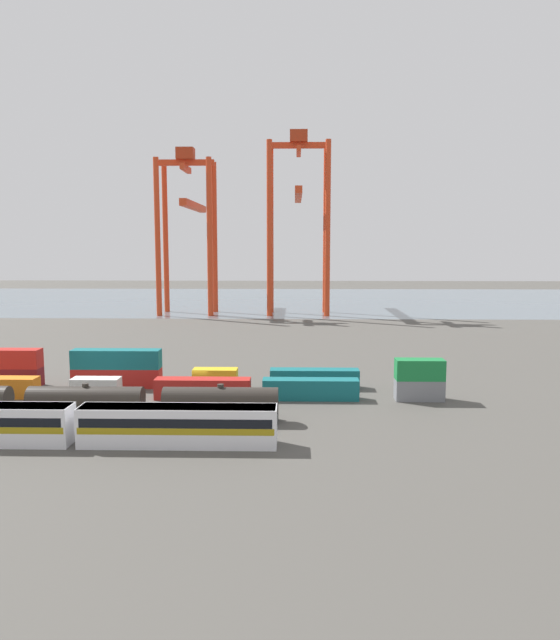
% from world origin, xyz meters
% --- Properties ---
extents(ground_plane, '(420.00, 420.00, 0.00)m').
position_xyz_m(ground_plane, '(0.00, 40.00, 0.00)').
color(ground_plane, '#4C4944').
extents(harbour_water, '(400.00, 110.00, 0.01)m').
position_xyz_m(harbour_water, '(0.00, 133.05, 0.00)').
color(harbour_water, slate).
rests_on(harbour_water, ground_plane).
extents(passenger_train, '(39.24, 3.14, 3.90)m').
position_xyz_m(passenger_train, '(-8.32, -23.95, 2.14)').
color(passenger_train, silver).
rests_on(passenger_train, ground_plane).
extents(freight_tank_row, '(42.53, 2.80, 4.26)m').
position_xyz_m(freight_tank_row, '(-10.06, -15.99, 2.00)').
color(freight_tank_row, '#232326').
rests_on(freight_tank_row, ground_plane).
extents(shipping_container_1, '(6.04, 2.44, 2.60)m').
position_xyz_m(shipping_container_1, '(-12.29, -5.81, 1.30)').
color(shipping_container_1, silver).
rests_on(shipping_container_1, ground_plane).
extents(shipping_container_2, '(12.10, 2.44, 2.60)m').
position_xyz_m(shipping_container_2, '(1.37, -5.81, 1.30)').
color(shipping_container_2, '#AD211C').
rests_on(shipping_container_2, ground_plane).
extents(shipping_container_3, '(12.10, 2.44, 2.60)m').
position_xyz_m(shipping_container_3, '(15.03, -5.81, 1.30)').
color(shipping_container_3, '#146066').
rests_on(shipping_container_3, ground_plane).
extents(shipping_container_4, '(6.04, 2.44, 2.60)m').
position_xyz_m(shipping_container_4, '(28.70, -5.81, 1.30)').
color(shipping_container_4, slate).
rests_on(shipping_container_4, ground_plane).
extents(shipping_container_5, '(6.04, 2.44, 2.60)m').
position_xyz_m(shipping_container_5, '(28.70, -5.81, 3.90)').
color(shipping_container_5, '#197538').
rests_on(shipping_container_5, shipping_container_4).
extents(shipping_container_7, '(6.04, 2.44, 2.60)m').
position_xyz_m(shipping_container_7, '(-25.01, 0.33, 1.30)').
color(shipping_container_7, maroon).
rests_on(shipping_container_7, ground_plane).
extents(shipping_container_8, '(6.04, 2.44, 2.60)m').
position_xyz_m(shipping_container_8, '(-25.01, 0.33, 3.90)').
color(shipping_container_8, '#AD211C').
rests_on(shipping_container_8, shipping_container_7).
extents(shipping_container_9, '(12.10, 2.44, 2.60)m').
position_xyz_m(shipping_container_9, '(-11.43, 0.33, 1.30)').
color(shipping_container_9, '#AD211C').
rests_on(shipping_container_9, ground_plane).
extents(shipping_container_10, '(12.10, 2.44, 2.60)m').
position_xyz_m(shipping_container_10, '(-11.43, 0.33, 3.90)').
color(shipping_container_10, '#146066').
rests_on(shipping_container_10, shipping_container_9).
extents(shipping_container_11, '(6.04, 2.44, 2.60)m').
position_xyz_m(shipping_container_11, '(2.14, 0.33, 1.30)').
color(shipping_container_11, gold).
rests_on(shipping_container_11, ground_plane).
extents(shipping_container_12, '(12.10, 2.44, 2.60)m').
position_xyz_m(shipping_container_12, '(15.72, 0.33, 1.30)').
color(shipping_container_12, '#146066').
rests_on(shipping_container_12, ground_plane).
extents(gantry_crane_west, '(15.83, 37.26, 46.02)m').
position_xyz_m(gantry_crane_west, '(-17.28, 92.80, 27.41)').
color(gantry_crane_west, red).
rests_on(gantry_crane_west, ground_plane).
extents(gantry_crane_central, '(17.34, 38.79, 50.54)m').
position_xyz_m(gantry_crane_central, '(13.96, 92.88, 29.99)').
color(gantry_crane_central, red).
rests_on(gantry_crane_central, ground_plane).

